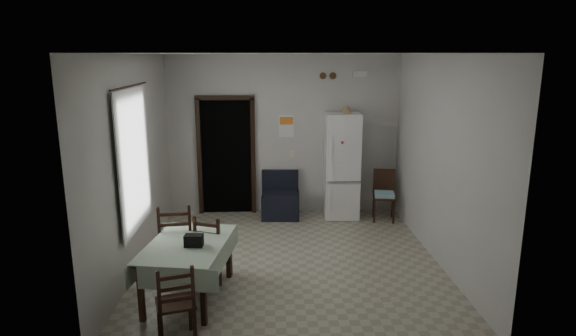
# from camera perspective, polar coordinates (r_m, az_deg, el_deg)

# --- Properties ---
(ground) EXTENTS (4.50, 4.50, 0.00)m
(ground) POSITION_cam_1_polar(r_m,az_deg,el_deg) (7.04, 0.19, -10.89)
(ground) COLOR #A79F88
(ground) RESTS_ON ground
(ceiling) EXTENTS (4.20, 4.50, 0.02)m
(ceiling) POSITION_cam_1_polar(r_m,az_deg,el_deg) (6.43, 0.21, 13.42)
(ceiling) COLOR white
(ceiling) RESTS_ON ground
(wall_back) EXTENTS (4.20, 0.02, 2.90)m
(wall_back) POSITION_cam_1_polar(r_m,az_deg,el_deg) (8.79, -0.51, 3.89)
(wall_back) COLOR beige
(wall_back) RESTS_ON ground
(wall_front) EXTENTS (4.20, 0.02, 2.90)m
(wall_front) POSITION_cam_1_polar(r_m,az_deg,el_deg) (4.42, 1.61, -5.67)
(wall_front) COLOR beige
(wall_front) RESTS_ON ground
(wall_left) EXTENTS (0.02, 4.50, 2.90)m
(wall_left) POSITION_cam_1_polar(r_m,az_deg,el_deg) (6.82, -17.73, 0.49)
(wall_left) COLOR beige
(wall_left) RESTS_ON ground
(wall_right) EXTENTS (0.02, 4.50, 2.90)m
(wall_right) POSITION_cam_1_polar(r_m,az_deg,el_deg) (7.01, 17.62, 0.83)
(wall_right) COLOR beige
(wall_right) RESTS_ON ground
(doorway) EXTENTS (1.06, 0.52, 2.22)m
(doorway) POSITION_cam_1_polar(r_m,az_deg,el_deg) (9.09, -7.19, 1.60)
(doorway) COLOR black
(doorway) RESTS_ON ground
(window_recess) EXTENTS (0.10, 1.20, 1.60)m
(window_recess) POSITION_cam_1_polar(r_m,az_deg,el_deg) (6.62, -18.64, 0.94)
(window_recess) COLOR silver
(window_recess) RESTS_ON ground
(curtain) EXTENTS (0.02, 1.45, 1.85)m
(curtain) POSITION_cam_1_polar(r_m,az_deg,el_deg) (6.59, -17.73, 0.96)
(curtain) COLOR silver
(curtain) RESTS_ON ground
(curtain_rod) EXTENTS (0.02, 1.60, 0.02)m
(curtain_rod) POSITION_cam_1_polar(r_m,az_deg,el_deg) (6.46, -18.24, 9.21)
(curtain_rod) COLOR black
(curtain_rod) RESTS_ON ground
(calendar) EXTENTS (0.28, 0.02, 0.40)m
(calendar) POSITION_cam_1_polar(r_m,az_deg,el_deg) (8.76, -0.18, 4.98)
(calendar) COLOR white
(calendar) RESTS_ON ground
(calendar_image) EXTENTS (0.24, 0.01, 0.14)m
(calendar_image) POSITION_cam_1_polar(r_m,az_deg,el_deg) (8.74, -0.18, 5.62)
(calendar_image) COLOR orange
(calendar_image) RESTS_ON ground
(light_switch) EXTENTS (0.08, 0.02, 0.12)m
(light_switch) POSITION_cam_1_polar(r_m,az_deg,el_deg) (8.85, 0.46, 1.65)
(light_switch) COLOR beige
(light_switch) RESTS_ON ground
(vent_left) EXTENTS (0.12, 0.03, 0.12)m
(vent_left) POSITION_cam_1_polar(r_m,az_deg,el_deg) (8.72, 4.16, 10.85)
(vent_left) COLOR #513920
(vent_left) RESTS_ON ground
(vent_right) EXTENTS (0.12, 0.03, 0.12)m
(vent_right) POSITION_cam_1_polar(r_m,az_deg,el_deg) (8.74, 5.35, 10.83)
(vent_right) COLOR #513920
(vent_right) RESTS_ON ground
(emergency_light) EXTENTS (0.25, 0.07, 0.09)m
(emergency_light) POSITION_cam_1_polar(r_m,az_deg,el_deg) (8.79, 8.47, 10.96)
(emergency_light) COLOR white
(emergency_light) RESTS_ON ground
(fridge) EXTENTS (0.63, 0.63, 1.89)m
(fridge) POSITION_cam_1_polar(r_m,az_deg,el_deg) (8.68, 6.38, 0.27)
(fridge) COLOR white
(fridge) RESTS_ON ground
(tan_cone) EXTENTS (0.21, 0.21, 0.16)m
(tan_cone) POSITION_cam_1_polar(r_m,az_deg,el_deg) (8.56, 6.97, 7.03)
(tan_cone) COLOR tan
(tan_cone) RESTS_ON fridge
(navy_seat) EXTENTS (0.71, 0.69, 0.81)m
(navy_seat) POSITION_cam_1_polar(r_m,az_deg,el_deg) (8.71, -0.89, -3.24)
(navy_seat) COLOR black
(navy_seat) RESTS_ON ground
(corner_chair) EXTENTS (0.45, 0.45, 0.90)m
(corner_chair) POSITION_cam_1_polar(r_m,az_deg,el_deg) (8.69, 11.33, -3.26)
(corner_chair) COLOR black
(corner_chair) RESTS_ON ground
(dining_table) EXTENTS (1.10, 1.48, 0.70)m
(dining_table) POSITION_cam_1_polar(r_m,az_deg,el_deg) (6.04, -11.70, -11.78)
(dining_table) COLOR #AFC7AA
(dining_table) RESTS_ON ground
(black_bag) EXTENTS (0.22, 0.14, 0.14)m
(black_bag) POSITION_cam_1_polar(r_m,az_deg,el_deg) (5.77, -11.10, -8.43)
(black_bag) COLOR black
(black_bag) RESTS_ON dining_table
(dining_chair_far_left) EXTENTS (0.49, 0.49, 1.04)m
(dining_chair_far_left) POSITION_cam_1_polar(r_m,az_deg,el_deg) (6.56, -13.06, -8.24)
(dining_chair_far_left) COLOR black
(dining_chair_far_left) RESTS_ON ground
(dining_chair_far_right) EXTENTS (0.49, 0.49, 0.90)m
(dining_chair_far_right) POSITION_cam_1_polar(r_m,az_deg,el_deg) (6.42, -8.86, -9.20)
(dining_chair_far_right) COLOR black
(dining_chair_far_right) RESTS_ON ground
(dining_chair_near_head) EXTENTS (0.47, 0.47, 0.88)m
(dining_chair_near_head) POSITION_cam_1_polar(r_m,az_deg,el_deg) (5.18, -13.21, -15.21)
(dining_chair_near_head) COLOR black
(dining_chair_near_head) RESTS_ON ground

